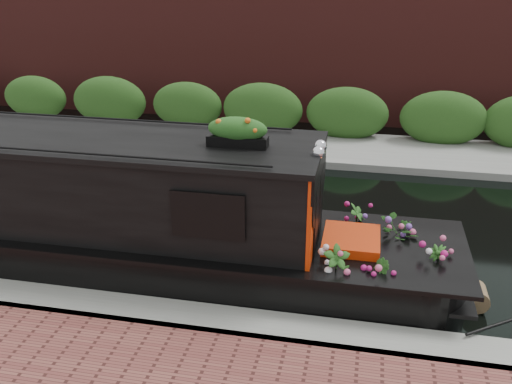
# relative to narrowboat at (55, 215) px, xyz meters

# --- Properties ---
(ground) EXTENTS (80.00, 80.00, 0.00)m
(ground) POSITION_rel_narrowboat_xyz_m (1.89, 1.98, -0.81)
(ground) COLOR black
(ground) RESTS_ON ground
(near_bank_coping) EXTENTS (40.00, 0.60, 0.50)m
(near_bank_coping) POSITION_rel_narrowboat_xyz_m (1.89, -1.32, -0.81)
(near_bank_coping) COLOR gray
(near_bank_coping) RESTS_ON ground
(far_bank_path) EXTENTS (40.00, 2.40, 0.34)m
(far_bank_path) POSITION_rel_narrowboat_xyz_m (1.89, 6.18, -0.81)
(far_bank_path) COLOR gray
(far_bank_path) RESTS_ON ground
(far_hedge) EXTENTS (40.00, 1.10, 2.80)m
(far_hedge) POSITION_rel_narrowboat_xyz_m (1.89, 7.08, -0.81)
(far_hedge) COLOR #244A18
(far_hedge) RESTS_ON ground
(far_brick_wall) EXTENTS (40.00, 1.00, 8.00)m
(far_brick_wall) POSITION_rel_narrowboat_xyz_m (1.89, 9.18, -0.81)
(far_brick_wall) COLOR #501D1B
(far_brick_wall) RESTS_ON ground
(narrowboat) EXTENTS (11.58, 2.07, 2.72)m
(narrowboat) POSITION_rel_narrowboat_xyz_m (0.00, 0.00, 0.00)
(narrowboat) COLOR black
(narrowboat) RESTS_ON ground
(rope_fender) EXTENTS (0.32, 0.38, 0.32)m
(rope_fender) POSITION_rel_narrowboat_xyz_m (6.21, -0.00, -0.65)
(rope_fender) COLOR brown
(rope_fender) RESTS_ON ground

